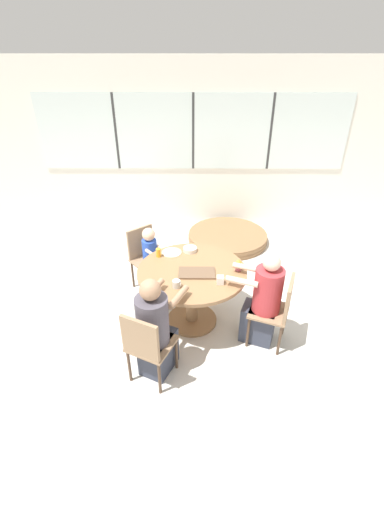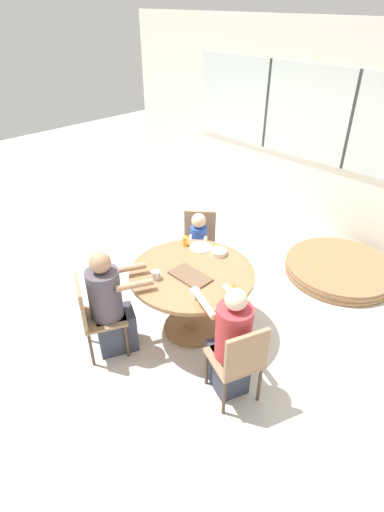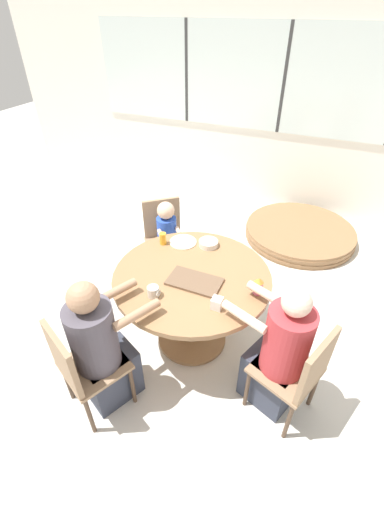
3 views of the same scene
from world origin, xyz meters
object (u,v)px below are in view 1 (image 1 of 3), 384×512
chair_for_man_blue_shirt (146,343)px  person_man_blue_shirt (155,332)px  bowl_white_shallow (190,249)px  sippy_cup (239,265)px  chair_for_woman_green_shirt (278,307)px  milk_carton_small (220,280)px  folded_table_stack (228,237)px  juice_glass (158,253)px  chair_for_toddler (145,253)px  person_toddler (152,262)px  person_woman_green_shirt (263,303)px  coffee_mug (177,284)px

chair_for_man_blue_shirt → person_man_blue_shirt: size_ratio=0.75×
bowl_white_shallow → sippy_cup: bearing=-37.5°
chair_for_woman_green_shirt → milk_carton_small: (-0.62, 0.10, 0.28)m
chair_for_woman_green_shirt → folded_table_stack: 2.45m
person_man_blue_shirt → bowl_white_shallow: bearing=99.6°
chair_for_man_blue_shirt → juice_glass: (0.02, 1.18, 0.29)m
chair_for_toddler → sippy_cup: sippy_cup is taller
person_toddler → milk_carton_small: person_toddler is taller
chair_for_woman_green_shirt → chair_for_toddler: same height
person_woman_green_shirt → person_man_blue_shirt: 1.20m
chair_for_toddler → person_toddler: 0.17m
chair_for_woman_green_shirt → chair_for_man_blue_shirt: (-1.34, -0.54, 0.00)m
juice_glass → bowl_white_shallow: size_ratio=0.65×
person_woman_green_shirt → coffee_mug: 0.96m
milk_carton_small → folded_table_stack: 2.42m
chair_for_woman_green_shirt → juice_glass: 1.49m
person_toddler → bowl_white_shallow: (0.51, -0.22, 0.32)m
person_woman_green_shirt → juice_glass: (-1.16, 0.58, 0.29)m
coffee_mug → juice_glass: (-0.24, 0.61, 0.01)m
person_man_blue_shirt → person_woman_green_shirt: bearing=47.1°
chair_for_woman_green_shirt → juice_glass: size_ratio=8.06×
chair_for_woman_green_shirt → chair_for_toddler: (-1.56, 1.10, 0.00)m
person_toddler → juice_glass: person_toddler is taller
chair_for_man_blue_shirt → juice_glass: chair_for_man_blue_shirt is taller
chair_for_woman_green_shirt → sippy_cup: bearing=70.0°
milk_carton_small → folded_table_stack: milk_carton_small is taller
person_woman_green_shirt → juice_glass: 1.33m
person_man_blue_shirt → folded_table_stack: 2.97m
bowl_white_shallow → chair_for_toddler: bearing=151.3°
coffee_mug → bowl_white_shallow: coffee_mug is taller
chair_for_man_blue_shirt → milk_carton_small: 1.00m
chair_for_woman_green_shirt → juice_glass: chair_for_woman_green_shirt is taller
coffee_mug → folded_table_stack: (0.76, 2.36, -0.71)m
milk_carton_small → person_man_blue_shirt: bearing=-143.0°
sippy_cup → folded_table_stack: (0.08, 2.04, -0.74)m
coffee_mug → bowl_white_shallow: (0.13, 0.74, -0.02)m
chair_for_woman_green_shirt → person_man_blue_shirt: person_man_blue_shirt is taller
folded_table_stack → coffee_mug: bearing=-107.7°
chair_for_man_blue_shirt → person_man_blue_shirt: person_man_blue_shirt is taller
chair_for_woman_green_shirt → person_toddler: (-1.46, 0.98, -0.07)m
coffee_mug → folded_table_stack: size_ratio=0.07×
person_woman_green_shirt → milk_carton_small: 0.55m
person_man_blue_shirt → bowl_white_shallow: 1.23m
sippy_cup → chair_for_woman_green_shirt: bearing=-41.0°
coffee_mug → person_toddler: bearing=111.8°
chair_for_man_blue_shirt → juice_glass: bearing=114.1°
chair_for_toddler → folded_table_stack: size_ratio=0.63×
bowl_white_shallow → folded_table_stack: size_ratio=0.12×
milk_carton_small → chair_for_man_blue_shirt: bearing=-138.4°
person_man_blue_shirt → juice_glass: (-0.05, 1.03, 0.28)m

